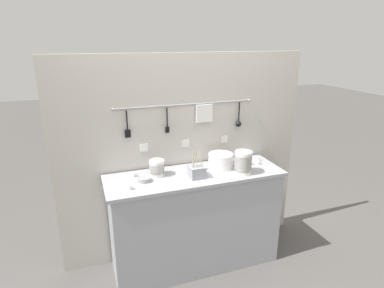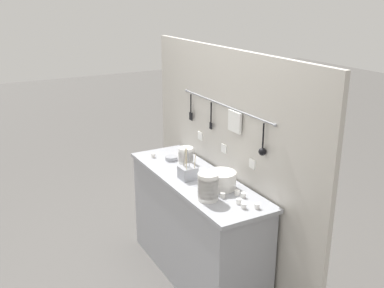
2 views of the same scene
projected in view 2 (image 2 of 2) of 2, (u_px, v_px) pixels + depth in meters
name	position (u px, v px, depth m)	size (l,w,h in m)	color
ground_plane	(196.00, 274.00, 3.94)	(20.00, 20.00, 0.00)	#514F4C
counter	(196.00, 228.00, 3.79)	(1.57, 0.51, 0.92)	#9EA0A8
back_wall	(226.00, 165.00, 3.75)	(2.37, 0.09, 1.94)	#BCB7AD
bowl_stack_wide_centre	(208.00, 187.00, 3.22)	(0.15, 0.15, 0.20)	white
bowl_stack_short_front	(186.00, 155.00, 3.92)	(0.13, 0.13, 0.14)	white
plate_stack	(221.00, 180.00, 3.42)	(0.23, 0.23, 0.13)	white
steel_mixing_bowl	(172.00, 158.00, 4.01)	(0.11, 0.11, 0.03)	#93969E
cutlery_caddy	(188.00, 172.00, 3.60)	(0.13, 0.13, 0.26)	#93969E
cup_by_caddy	(257.00, 206.00, 3.11)	(0.04, 0.04, 0.04)	white
cup_back_right	(243.00, 195.00, 3.28)	(0.04, 0.04, 0.04)	white
cup_back_left	(244.00, 206.00, 3.11)	(0.04, 0.04, 0.04)	white
cup_edge_near	(210.00, 178.00, 3.57)	(0.04, 0.04, 0.04)	white
cup_front_right	(237.00, 193.00, 3.32)	(0.04, 0.04, 0.04)	white
cup_centre	(180.00, 153.00, 4.12)	(0.04, 0.04, 0.04)	white
cup_mid_row	(239.00, 201.00, 3.18)	(0.04, 0.04, 0.04)	white
cup_front_left	(223.00, 195.00, 3.27)	(0.04, 0.04, 0.04)	white
cup_edge_far	(153.00, 155.00, 4.07)	(0.04, 0.04, 0.04)	white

